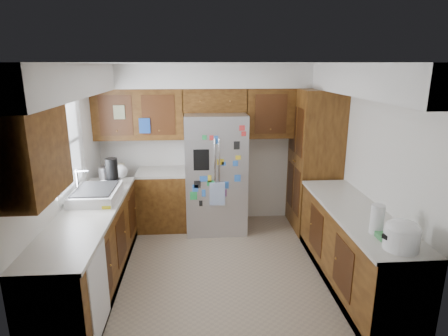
{
  "coord_description": "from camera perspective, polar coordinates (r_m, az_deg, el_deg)",
  "views": [
    {
      "loc": [
        -0.26,
        -4.25,
        2.48
      ],
      "look_at": [
        0.06,
        0.35,
        1.21
      ],
      "focal_mm": 30.0,
      "sensor_mm": 36.0,
      "label": 1
    }
  ],
  "objects": [
    {
      "name": "floor",
      "position": [
        4.93,
        -0.48,
        -14.81
      ],
      "size": [
        3.6,
        3.6,
        0.0
      ],
      "primitive_type": "plane",
      "color": "gray",
      "rests_on": "ground"
    },
    {
      "name": "room_shell",
      "position": [
        4.66,
        -2.12,
        7.29
      ],
      "size": [
        3.64,
        3.24,
        2.52
      ],
      "color": "silver",
      "rests_on": "ground"
    },
    {
      "name": "left_counter_run",
      "position": [
        4.87,
        -16.97,
        -10.23
      ],
      "size": [
        1.36,
        3.2,
        0.92
      ],
      "color": "#3C1F0B",
      "rests_on": "ground"
    },
    {
      "name": "right_counter_run",
      "position": [
        4.65,
        19.12,
        -11.83
      ],
      "size": [
        0.63,
        2.25,
        0.92
      ],
      "color": "#3C1F0B",
      "rests_on": "ground"
    },
    {
      "name": "pantry",
      "position": [
        5.85,
        13.6,
        1.08
      ],
      "size": [
        0.6,
        0.9,
        2.15
      ],
      "primitive_type": "cube",
      "color": "#3C1F0B",
      "rests_on": "ground"
    },
    {
      "name": "fridge",
      "position": [
        5.68,
        -1.26,
        -0.72
      ],
      "size": [
        0.9,
        0.79,
        1.8
      ],
      "color": "#B1B1B6",
      "rests_on": "ground"
    },
    {
      "name": "bridge_cabinet",
      "position": [
        5.71,
        -1.43,
        10.34
      ],
      "size": [
        0.96,
        0.34,
        0.35
      ],
      "primitive_type": "cube",
      "color": "#3C1F0B",
      "rests_on": "fridge"
    },
    {
      "name": "fridge_top_items",
      "position": [
        5.69,
        -2.0,
        13.48
      ],
      "size": [
        0.93,
        0.31,
        0.31
      ],
      "color": "#292FC2",
      "rests_on": "bridge_cabinet"
    },
    {
      "name": "sink_assembly",
      "position": [
        4.76,
        -18.94,
        -3.74
      ],
      "size": [
        0.52,
        0.7,
        0.37
      ],
      "color": "white",
      "rests_on": "left_counter_run"
    },
    {
      "name": "left_counter_clutter",
      "position": [
        5.39,
        -16.49,
        -0.62
      ],
      "size": [
        0.37,
        0.85,
        0.38
      ],
      "color": "black",
      "rests_on": "left_counter_run"
    },
    {
      "name": "rice_cooker",
      "position": [
        3.65,
        25.49,
        -9.1
      ],
      "size": [
        0.31,
        0.3,
        0.27
      ],
      "color": "white",
      "rests_on": "right_counter_run"
    },
    {
      "name": "paper_towel",
      "position": [
        3.88,
        22.3,
        -7.23
      ],
      "size": [
        0.13,
        0.13,
        0.29
      ],
      "primitive_type": "cylinder",
      "color": "white",
      "rests_on": "right_counter_run"
    }
  ]
}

